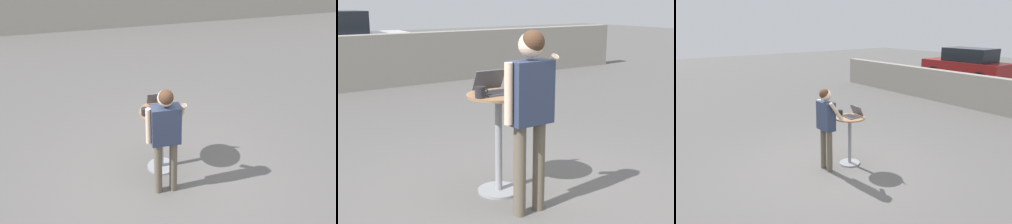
# 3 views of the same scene
# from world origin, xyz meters

# --- Properties ---
(ground_plane) EXTENTS (50.00, 50.00, 0.00)m
(ground_plane) POSITION_xyz_m (0.00, 0.00, 0.00)
(ground_plane) COLOR #5B5956
(pavement_kerb) EXTENTS (15.72, 0.35, 1.15)m
(pavement_kerb) POSITION_xyz_m (0.00, 6.63, 0.58)
(pavement_kerb) COLOR gray
(pavement_kerb) RESTS_ON ground_plane
(cafe_table) EXTENTS (0.62, 0.62, 1.00)m
(cafe_table) POSITION_xyz_m (-0.04, 0.44, 0.63)
(cafe_table) COLOR gray
(cafe_table) RESTS_ON ground_plane
(laptop) EXTENTS (0.34, 0.33, 0.21)m
(laptop) POSITION_xyz_m (-0.04, 0.51, 1.04)
(laptop) COLOR #515156
(laptop) RESTS_ON cafe_table
(coffee_mug) EXTENTS (0.13, 0.10, 0.11)m
(coffee_mug) POSITION_xyz_m (-0.28, 0.38, 1.05)
(coffee_mug) COLOR #232328
(coffee_mug) RESTS_ON cafe_table
(standing_person) EXTENTS (0.53, 0.36, 1.63)m
(standing_person) POSITION_xyz_m (-0.08, -0.10, 1.03)
(standing_person) COLOR brown
(standing_person) RESTS_ON ground_plane
(parked_car_near_street) EXTENTS (4.12, 1.83, 1.68)m
(parked_car_near_street) POSITION_xyz_m (-4.45, 11.03, 0.85)
(parked_car_near_street) COLOR maroon
(parked_car_near_street) RESTS_ON ground_plane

